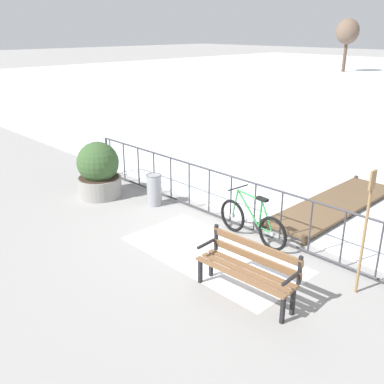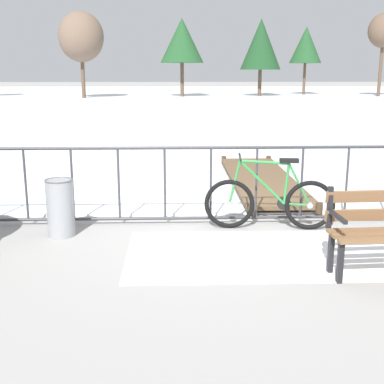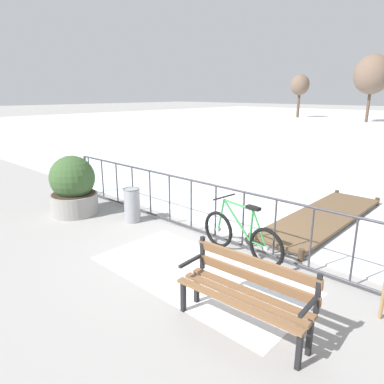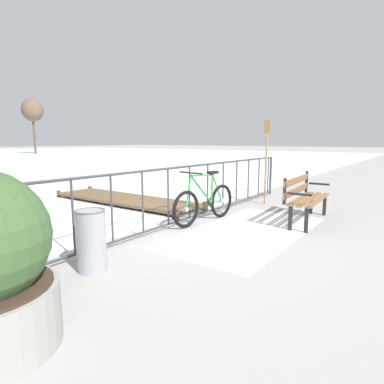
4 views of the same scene
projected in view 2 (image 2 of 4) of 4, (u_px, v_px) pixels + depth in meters
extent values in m
plane|color=gray|center=(210.00, 223.00, 6.93)|extent=(160.00, 160.00, 0.00)
cube|color=silver|center=(182.00, 100.00, 34.51)|extent=(80.00, 56.00, 0.03)
cube|color=white|center=(273.00, 254.00, 5.79)|extent=(3.35, 1.65, 0.01)
cylinder|color=#38383D|center=(211.00, 148.00, 6.68)|extent=(9.00, 0.04, 0.04)
cylinder|color=#38383D|center=(210.00, 218.00, 6.91)|extent=(9.00, 0.04, 0.04)
cylinder|color=#38383D|center=(26.00, 185.00, 6.72)|extent=(0.03, 0.03, 0.97)
cylinder|color=#38383D|center=(72.00, 184.00, 6.74)|extent=(0.03, 0.03, 0.97)
cylinder|color=#38383D|center=(119.00, 184.00, 6.76)|extent=(0.03, 0.03, 0.97)
cylinder|color=#38383D|center=(165.00, 184.00, 6.78)|extent=(0.03, 0.03, 0.97)
cylinder|color=#38383D|center=(211.00, 183.00, 6.80)|extent=(0.03, 0.03, 0.97)
cylinder|color=#38383D|center=(256.00, 183.00, 6.82)|extent=(0.03, 0.03, 0.97)
cylinder|color=#38383D|center=(302.00, 183.00, 6.84)|extent=(0.03, 0.03, 0.97)
cylinder|color=#38383D|center=(347.00, 182.00, 6.86)|extent=(0.03, 0.03, 0.97)
torus|color=black|center=(310.00, 205.00, 6.60)|extent=(0.66, 0.12, 0.66)
cylinder|color=gray|center=(310.00, 205.00, 6.60)|extent=(0.08, 0.07, 0.08)
torus|color=black|center=(229.00, 204.00, 6.66)|extent=(0.66, 0.12, 0.66)
cylinder|color=gray|center=(229.00, 204.00, 6.66)|extent=(0.08, 0.07, 0.08)
cylinder|color=#2D843D|center=(286.00, 184.00, 6.55)|extent=(0.08, 0.04, 0.53)
cylinder|color=#2D843D|center=(262.00, 182.00, 6.57)|extent=(0.61, 0.09, 0.59)
cylinder|color=#2D843D|center=(264.00, 162.00, 6.50)|extent=(0.63, 0.09, 0.07)
cylinder|color=#2D843D|center=(297.00, 204.00, 6.61)|extent=(0.34, 0.06, 0.05)
cylinder|color=#2D843D|center=(299.00, 185.00, 6.55)|extent=(0.32, 0.06, 0.56)
cylinder|color=#2D843D|center=(235.00, 183.00, 6.59)|extent=(0.16, 0.05, 0.59)
cube|color=black|center=(289.00, 161.00, 6.48)|extent=(0.25, 0.12, 0.05)
cylinder|color=black|center=(240.00, 157.00, 6.51)|extent=(0.08, 0.52, 0.03)
cylinder|color=black|center=(284.00, 203.00, 6.62)|extent=(0.18, 0.04, 0.18)
cube|color=black|center=(340.00, 262.00, 4.96)|extent=(0.05, 0.06, 0.44)
cube|color=black|center=(331.00, 252.00, 5.22)|extent=(0.05, 0.06, 0.44)
cube|color=black|center=(330.00, 208.00, 5.22)|extent=(0.05, 0.05, 0.45)
cube|color=black|center=(338.00, 217.00, 4.99)|extent=(0.06, 0.40, 0.04)
cylinder|color=gray|center=(60.00, 208.00, 6.35)|extent=(0.34, 0.34, 0.72)
torus|color=#545558|center=(59.00, 180.00, 6.26)|extent=(0.35, 0.35, 0.02)
cube|color=brown|center=(261.00, 179.00, 9.18)|extent=(1.10, 4.01, 0.06)
cylinder|color=#433323|center=(250.00, 210.00, 7.22)|extent=(0.10, 0.10, 0.20)
cylinder|color=#433323|center=(319.00, 210.00, 7.25)|extent=(0.10, 0.10, 0.20)
cylinder|color=#433323|center=(224.00, 161.00, 11.12)|extent=(0.10, 0.10, 0.20)
cylinder|color=#433323|center=(268.00, 161.00, 11.15)|extent=(0.10, 0.10, 0.20)
cylinder|color=brown|center=(380.00, 69.00, 38.57)|extent=(0.24, 0.24, 4.21)
ellipsoid|color=brown|center=(384.00, 30.00, 37.91)|extent=(2.30, 2.30, 2.54)
cylinder|color=brown|center=(182.00, 68.00, 38.44)|extent=(0.27, 0.27, 4.24)
cone|color=#1E4723|center=(182.00, 40.00, 37.96)|extent=(3.27, 3.27, 3.26)
cylinder|color=brown|center=(83.00, 75.00, 36.41)|extent=(0.27, 0.27, 3.34)
ellipsoid|color=brown|center=(81.00, 37.00, 35.79)|extent=(3.19, 3.19, 3.51)
cylinder|color=brown|center=(305.00, 68.00, 41.50)|extent=(0.22, 0.22, 4.26)
cone|color=#1E4723|center=(306.00, 45.00, 41.06)|extent=(2.61, 2.61, 2.88)
cylinder|color=brown|center=(260.00, 74.00, 39.32)|extent=(0.28, 0.28, 3.40)
cone|color=#193D1E|center=(261.00, 44.00, 38.79)|extent=(3.13, 3.13, 3.79)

